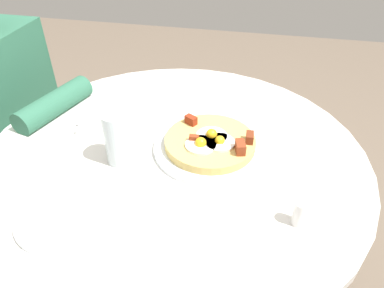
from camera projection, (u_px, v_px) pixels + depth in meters
The scene contains 10 objects.
dining_table at pixel (176, 199), 1.03m from camera, with size 0.99×0.99×0.74m.
person_seated at pixel (15, 147), 1.32m from camera, with size 0.40×0.48×1.14m.
pizza_plate at pixel (210, 147), 0.93m from camera, with size 0.29×0.29×0.01m, color white.
breakfast_pizza at pixel (211, 142), 0.91m from camera, with size 0.23×0.23×0.05m.
bread_plate at pixel (62, 217), 0.74m from camera, with size 0.19×0.19×0.01m, color white.
napkin at pixel (109, 127), 1.01m from camera, with size 0.17×0.14×0.00m, color white.
fork at pixel (108, 129), 0.99m from camera, with size 0.18×0.01×0.01m, color silver.
knife at pixel (109, 122), 1.02m from camera, with size 0.18×0.01×0.01m, color silver.
water_glass at pixel (118, 138), 0.86m from camera, with size 0.07×0.07×0.14m, color silver.
salt_shaker at pixel (300, 213), 0.72m from camera, with size 0.03×0.03×0.06m, color white.
Camera 1 is at (0.70, 0.20, 1.31)m, focal length 33.48 mm.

